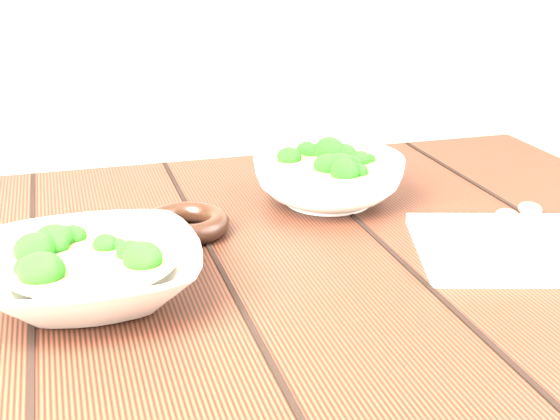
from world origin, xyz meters
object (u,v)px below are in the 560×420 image
Objects in this scene: table at (236,351)px; soup_bowl_front at (91,271)px; soup_bowl_back at (329,178)px; napkin at (518,247)px; trivet at (185,224)px.

table is 5.27× the size of soup_bowl_front.
napkin is at bearing -55.76° from soup_bowl_back.
soup_bowl_back is at bearing 32.03° from soup_bowl_front.
soup_bowl_back is at bearing 140.97° from napkin.
table is at bearing -66.97° from trivet.
trivet reaches higher than napkin.
table is 11.11× the size of trivet.
napkin is at bearing -2.34° from soup_bowl_front.
table is at bearing 18.82° from soup_bowl_front.
table is at bearing -138.09° from soup_bowl_back.
trivet is (-0.04, 0.09, 0.13)m from table.
soup_bowl_front is at bearing -165.61° from napkin.
soup_bowl_back reaches higher than table.
table is 0.35m from napkin.
table is 0.23m from soup_bowl_front.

